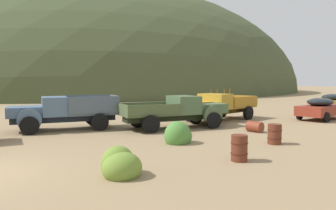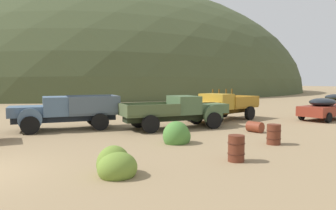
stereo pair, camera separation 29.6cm
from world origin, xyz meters
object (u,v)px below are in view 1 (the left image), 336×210
at_px(oil_drum_spare, 239,148).
at_px(truck_weathered_green, 182,111).
at_px(truck_mustard, 216,106).
at_px(oil_drum_tipped, 255,127).
at_px(truck_chalk_blue, 58,112).
at_px(car_faded_yellow, 335,102).
at_px(oil_drum_by_truck, 275,134).
at_px(car_rust_red, 323,108).

bearing_deg(oil_drum_spare, truck_weathered_green, 70.32).
height_order(truck_mustard, oil_drum_tipped, truck_mustard).
bearing_deg(truck_chalk_blue, car_faded_yellow, -175.18).
relative_size(oil_drum_spare, oil_drum_by_truck, 1.03).
relative_size(truck_weathered_green, truck_mustard, 1.02).
distance_m(car_rust_red, oil_drum_by_truck, 10.99).
height_order(oil_drum_spare, oil_drum_by_truck, oil_drum_spare).
relative_size(truck_chalk_blue, car_faded_yellow, 1.30).
bearing_deg(car_rust_red, truck_weathered_green, 161.79).
bearing_deg(car_faded_yellow, oil_drum_by_truck, -149.35).
height_order(car_rust_red, oil_drum_by_truck, car_rust_red).
distance_m(truck_mustard, oil_drum_tipped, 4.98).
bearing_deg(truck_weathered_green, car_rust_red, -2.96).
relative_size(oil_drum_tipped, oil_drum_by_truck, 1.03).
height_order(truck_weathered_green, oil_drum_spare, truck_weathered_green).
xyz_separation_m(car_rust_red, car_faded_yellow, (7.23, 3.33, -0.00)).
height_order(truck_mustard, car_faded_yellow, truck_mustard).
height_order(oil_drum_tipped, oil_drum_by_truck, oil_drum_by_truck).
height_order(truck_chalk_blue, truck_weathered_green, truck_chalk_blue).
relative_size(truck_chalk_blue, truck_mustard, 0.95).
height_order(truck_weathered_green, oil_drum_by_truck, truck_weathered_green).
relative_size(truck_weathered_green, oil_drum_tipped, 7.20).
relative_size(truck_weathered_green, car_faded_yellow, 1.39).
bearing_deg(car_rust_red, oil_drum_spare, -165.69).
xyz_separation_m(truck_chalk_blue, oil_drum_by_truck, (7.26, -9.04, -0.57)).
bearing_deg(oil_drum_by_truck, oil_drum_tipped, 57.90).
bearing_deg(truck_weathered_green, oil_drum_tipped, -46.39).
bearing_deg(oil_drum_spare, car_rust_red, 22.34).
height_order(truck_chalk_blue, truck_mustard, truck_mustard).
bearing_deg(truck_weathered_green, oil_drum_spare, -102.46).
relative_size(truck_weathered_green, oil_drum_by_truck, 7.42).
relative_size(truck_chalk_blue, truck_weathered_green, 0.93).
xyz_separation_m(truck_chalk_blue, car_rust_red, (17.40, -4.82, -0.20)).
relative_size(truck_mustard, oil_drum_by_truck, 7.26).
bearing_deg(car_faded_yellow, oil_drum_tipped, -155.91).
distance_m(oil_drum_tipped, oil_drum_spare, 6.64).
xyz_separation_m(car_rust_red, oil_drum_spare, (-13.57, -5.58, -0.36)).
bearing_deg(oil_drum_tipped, car_faded_yellow, 16.95).
bearing_deg(car_faded_yellow, car_rust_red, -148.12).
distance_m(truck_weathered_green, oil_drum_tipped, 4.26).
distance_m(car_faded_yellow, oil_drum_tipped, 16.33).
relative_size(truck_chalk_blue, oil_drum_tipped, 6.71).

